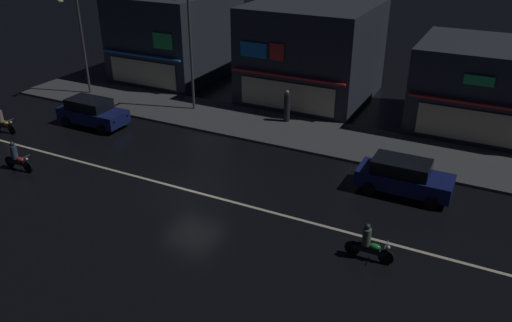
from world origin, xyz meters
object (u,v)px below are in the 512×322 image
at_px(motorcycle_opposite_lane, 17,158).
at_px(traffic_cone, 414,174).
at_px(parked_car_near_kerb, 92,112).
at_px(motorcycle_lead, 2,122).
at_px(parked_car_trailing, 404,176).
at_px(motorcycle_following, 368,245).
at_px(streetlamp_mid, 188,44).
at_px(streetlamp_west, 80,37).
at_px(pedestrian_on_sidewalk, 287,107).

height_order(motorcycle_opposite_lane, traffic_cone, motorcycle_opposite_lane).
bearing_deg(parked_car_near_kerb, motorcycle_lead, -141.69).
xyz_separation_m(motorcycle_lead, traffic_cone, (23.05, 4.90, -0.36)).
distance_m(parked_car_trailing, traffic_cone, 1.72).
relative_size(motorcycle_following, motorcycle_opposite_lane, 1.00).
xyz_separation_m(parked_car_near_kerb, motorcycle_opposite_lane, (0.79, -6.29, -0.24)).
relative_size(parked_car_near_kerb, motorcycle_opposite_lane, 2.26).
height_order(streetlamp_mid, motorcycle_following, streetlamp_mid).
bearing_deg(streetlamp_west, streetlamp_mid, 4.08).
height_order(streetlamp_west, parked_car_near_kerb, streetlamp_west).
xyz_separation_m(streetlamp_west, motorcycle_lead, (0.30, -7.34, -3.49)).
height_order(motorcycle_lead, motorcycle_opposite_lane, same).
distance_m(motorcycle_following, traffic_cone, 7.27).
relative_size(parked_car_near_kerb, traffic_cone, 7.82).
distance_m(streetlamp_mid, pedestrian_on_sidewalk, 7.26).
height_order(parked_car_near_kerb, motorcycle_following, parked_car_near_kerb).
relative_size(motorcycle_lead, motorcycle_opposite_lane, 1.00).
height_order(motorcycle_following, traffic_cone, motorcycle_following).
height_order(motorcycle_lead, traffic_cone, motorcycle_lead).
xyz_separation_m(streetlamp_mid, parked_car_trailing, (14.68, -4.64, -3.60)).
bearing_deg(motorcycle_following, motorcycle_opposite_lane, 6.42).
distance_m(parked_car_near_kerb, motorcycle_opposite_lane, 6.34).
distance_m(pedestrian_on_sidewalk, motorcycle_following, 13.94).
relative_size(pedestrian_on_sidewalk, parked_car_near_kerb, 0.46).
height_order(pedestrian_on_sidewalk, parked_car_trailing, pedestrian_on_sidewalk).
xyz_separation_m(streetlamp_west, pedestrian_on_sidewalk, (14.80, 1.51, -3.06)).
xyz_separation_m(streetlamp_mid, motorcycle_opposite_lane, (-3.32, -11.04, -3.83)).
relative_size(pedestrian_on_sidewalk, motorcycle_following, 1.05).
relative_size(streetlamp_mid, parked_car_trailing, 1.71).
relative_size(parked_car_trailing, motorcycle_opposite_lane, 2.26).
bearing_deg(streetlamp_west, traffic_cone, -5.96).
distance_m(motorcycle_lead, traffic_cone, 23.57).
relative_size(streetlamp_mid, motorcycle_lead, 3.88).
xyz_separation_m(pedestrian_on_sidewalk, traffic_cone, (8.55, -3.95, -0.79)).
bearing_deg(streetlamp_west, pedestrian_on_sidewalk, 5.84).
height_order(streetlamp_west, parked_car_trailing, streetlamp_west).
distance_m(parked_car_trailing, motorcycle_lead, 23.07).
height_order(pedestrian_on_sidewalk, motorcycle_following, pedestrian_on_sidewalk).
bearing_deg(parked_car_trailing, motorcycle_lead, -171.76).
relative_size(pedestrian_on_sidewalk, motorcycle_lead, 1.05).
distance_m(streetlamp_mid, parked_car_near_kerb, 7.24).
xyz_separation_m(parked_car_trailing, motorcycle_opposite_lane, (-18.00, -6.40, -0.24)).
relative_size(parked_car_near_kerb, motorcycle_following, 2.26).
bearing_deg(motorcycle_opposite_lane, parked_car_near_kerb, -78.45).
bearing_deg(motorcycle_opposite_lane, streetlamp_mid, -102.33).
distance_m(parked_car_near_kerb, traffic_cone, 19.09).
distance_m(motorcycle_opposite_lane, traffic_cone, 19.90).
bearing_deg(streetlamp_mid, parked_car_trailing, -17.54).
height_order(parked_car_trailing, traffic_cone, parked_car_trailing).
bearing_deg(motorcycle_lead, motorcycle_opposite_lane, -35.77).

